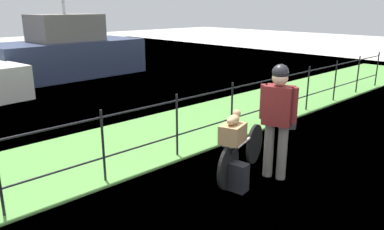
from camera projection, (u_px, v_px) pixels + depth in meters
The scene contains 10 objects.
ground_plane at pixel (233, 212), 4.64m from camera, with size 60.00×60.00×0.00m, color beige.
grass_strip at pixel (109, 150), 6.61m from camera, with size 27.00×2.40×0.03m, color #569342.
iron_fence at pixel (143, 131), 5.73m from camera, with size 18.04×0.04×1.08m.
bicycle_main at pixel (242, 154), 5.58m from camera, with size 1.61×0.53×0.64m.
wooden_crate at pixel (233, 133), 5.14m from camera, with size 0.37×0.28×0.26m, color #A87F51.
terrier_dog at pixel (234, 118), 5.11m from camera, with size 0.32×0.22×0.18m.
cyclist_person at pixel (278, 112), 5.32m from camera, with size 0.37×0.52×1.68m.
backpack_on_paving at pixel (237, 177), 5.15m from camera, with size 0.28×0.18×0.40m, color black.
mooring_bollard at pixel (292, 120), 7.76m from camera, with size 0.20×0.20×0.35m, color #38383D.
moored_boat_near at pixel (68, 53), 13.42m from camera, with size 5.29×2.55×3.77m.
Camera 1 is at (-3.21, -2.64, 2.45)m, focal length 35.25 mm.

